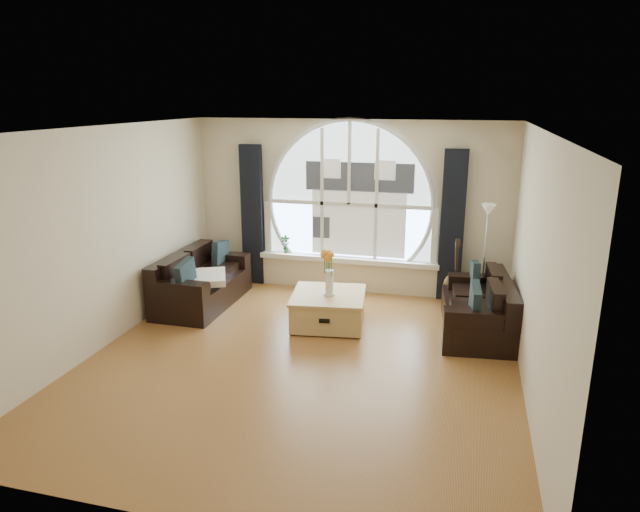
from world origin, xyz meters
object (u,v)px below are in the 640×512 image
Objects in this scene: sofa_left at (202,279)px; coffee_chest at (328,308)px; sofa_right at (478,303)px; vase_flowers at (329,267)px; floor_lamp at (484,260)px; potted_plant at (285,244)px; guitar at (456,272)px.

coffee_chest is (2.02, -0.28, -0.16)m from sofa_left.
vase_flowers is at bearing -177.56° from sofa_right.
floor_lamp reaches higher than potted_plant.
vase_flowers is (0.02, -0.03, 0.59)m from coffee_chest.
potted_plant reaches higher than sofa_left.
floor_lamp is at bearing -9.03° from potted_plant.
sofa_right is 0.83m from floor_lamp.
vase_flowers is (2.04, -0.31, 0.43)m from sofa_left.
coffee_chest is at bearing -178.62° from sofa_right.
coffee_chest is 2.06m from guitar.
guitar is at bearing 36.69° from vase_flowers.
coffee_chest is 1.40× the size of vase_flowers.
vase_flowers is (-1.95, -0.28, 0.43)m from sofa_right.
guitar is (-0.31, 0.93, 0.13)m from sofa_right.
potted_plant is at bearing 152.31° from sofa_right.
sofa_left is at bearing -127.64° from potted_plant.
guitar is 2.77m from potted_plant.
coffee_chest is 0.59m from vase_flowers.
potted_plant is at bearing 156.04° from guitar.
coffee_chest is 0.61× the size of floor_lamp.
floor_lamp reaches higher than guitar.
vase_flowers is at bearing -153.32° from floor_lamp.
floor_lamp is 0.51m from guitar.
guitar reaches higher than coffee_chest.
vase_flowers is 2.37× the size of potted_plant.
floor_lamp reaches higher than vase_flowers.
guitar is 3.58× the size of potted_plant.
sofa_right is at bearing -21.84° from potted_plant.
floor_lamp is (0.07, 0.73, 0.40)m from sofa_right.
floor_lamp is at bearing 78.78° from sofa_right.
sofa_right is at bearing 0.04° from sofa_left.
coffee_chest is (-1.97, -0.25, -0.16)m from sofa_right.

